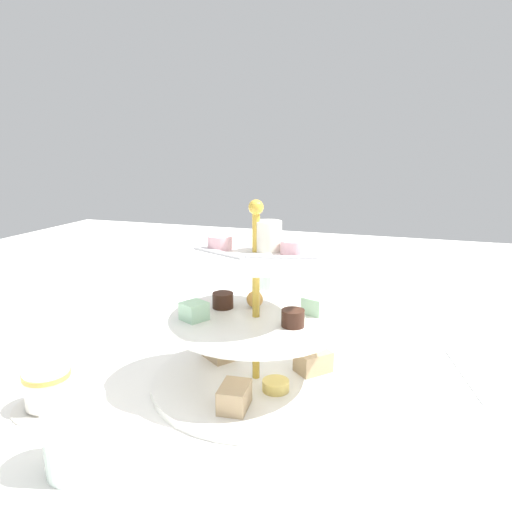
{
  "coord_description": "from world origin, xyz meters",
  "views": [
    {
      "loc": [
        0.19,
        -0.58,
        0.33
      ],
      "look_at": [
        0.0,
        0.0,
        0.18
      ],
      "focal_mm": 33.59,
      "sensor_mm": 36.0,
      "label": 1
    }
  ],
  "objects_px": {
    "water_glass_short_left": "(76,434)",
    "butter_knife_right": "(106,337)",
    "butter_knife_left": "(467,374)",
    "teacup_with_saucer": "(48,391)",
    "tiered_serving_stand": "(256,333)",
    "water_glass_tall_right": "(268,287)"
  },
  "relations": [
    {
      "from": "water_glass_tall_right",
      "to": "butter_knife_right",
      "type": "relative_size",
      "value": 0.75
    },
    {
      "from": "tiered_serving_stand",
      "to": "butter_knife_left",
      "type": "height_order",
      "value": "tiered_serving_stand"
    },
    {
      "from": "water_glass_tall_right",
      "to": "water_glass_short_left",
      "type": "distance_m",
      "value": 0.49
    },
    {
      "from": "water_glass_short_left",
      "to": "teacup_with_saucer",
      "type": "height_order",
      "value": "water_glass_short_left"
    },
    {
      "from": "butter_knife_left",
      "to": "butter_knife_right",
      "type": "relative_size",
      "value": 1.0
    },
    {
      "from": "water_glass_short_left",
      "to": "water_glass_tall_right",
      "type": "bearing_deg",
      "value": 83.16
    },
    {
      "from": "teacup_with_saucer",
      "to": "butter_knife_left",
      "type": "bearing_deg",
      "value": 27.25
    },
    {
      "from": "water_glass_tall_right",
      "to": "teacup_with_saucer",
      "type": "bearing_deg",
      "value": -113.35
    },
    {
      "from": "butter_knife_left",
      "to": "butter_knife_right",
      "type": "height_order",
      "value": "same"
    },
    {
      "from": "butter_knife_right",
      "to": "water_glass_short_left",
      "type": "bearing_deg",
      "value": 35.33
    },
    {
      "from": "teacup_with_saucer",
      "to": "water_glass_tall_right",
      "type": "bearing_deg",
      "value": 66.65
    },
    {
      "from": "butter_knife_left",
      "to": "butter_knife_right",
      "type": "xyz_separation_m",
      "value": [
        -0.58,
        -0.05,
        0.0
      ]
    },
    {
      "from": "water_glass_tall_right",
      "to": "butter_knife_right",
      "type": "height_order",
      "value": "water_glass_tall_right"
    },
    {
      "from": "tiered_serving_stand",
      "to": "teacup_with_saucer",
      "type": "xyz_separation_m",
      "value": [
        -0.23,
        -0.14,
        -0.05
      ]
    },
    {
      "from": "water_glass_tall_right",
      "to": "butter_knife_right",
      "type": "distance_m",
      "value": 0.31
    },
    {
      "from": "water_glass_short_left",
      "to": "teacup_with_saucer",
      "type": "distance_m",
      "value": 0.14
    },
    {
      "from": "water_glass_tall_right",
      "to": "butter_knife_left",
      "type": "distance_m",
      "value": 0.37
    },
    {
      "from": "tiered_serving_stand",
      "to": "water_glass_tall_right",
      "type": "relative_size",
      "value": 2.28
    },
    {
      "from": "water_glass_tall_right",
      "to": "butter_knife_right",
      "type": "bearing_deg",
      "value": -143.46
    },
    {
      "from": "water_glass_tall_right",
      "to": "teacup_with_saucer",
      "type": "relative_size",
      "value": 1.41
    },
    {
      "from": "water_glass_short_left",
      "to": "butter_knife_right",
      "type": "relative_size",
      "value": 0.48
    },
    {
      "from": "water_glass_tall_right",
      "to": "teacup_with_saucer",
      "type": "xyz_separation_m",
      "value": [
        -0.17,
        -0.4,
        -0.04
      ]
    }
  ]
}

